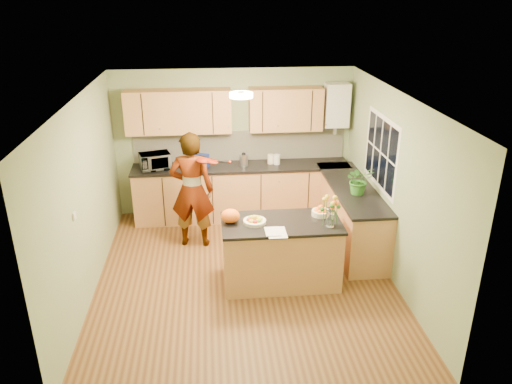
{
  "coord_description": "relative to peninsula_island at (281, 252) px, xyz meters",
  "views": [
    {
      "loc": [
        -0.42,
        -5.92,
        3.74
      ],
      "look_at": [
        0.21,
        0.5,
        1.05
      ],
      "focal_mm": 35.0,
      "sensor_mm": 36.0,
      "label": 1
    }
  ],
  "objects": [
    {
      "name": "splashback",
      "position": [
        -0.37,
        2.39,
        0.75
      ],
      "size": [
        3.6,
        0.02,
        0.52
      ],
      "primitive_type": "cube",
      "color": "beige",
      "rests_on": "back_counter"
    },
    {
      "name": "boiler",
      "position": [
        1.23,
        2.25,
        1.45
      ],
      "size": [
        0.4,
        0.3,
        0.86
      ],
      "color": "white",
      "rests_on": "wall_back"
    },
    {
      "name": "kettle",
      "position": [
        -0.34,
        2.08,
        0.6
      ],
      "size": [
        0.14,
        0.14,
        0.27
      ],
      "rotation": [
        0.0,
        0.0,
        0.05
      ],
      "color": "silver",
      "rests_on": "back_counter"
    },
    {
      "name": "fruit_dish",
      "position": [
        -0.35,
        0.0,
        0.49
      ],
      "size": [
        0.3,
        0.3,
        0.1
      ],
      "color": "#F8EBC7",
      "rests_on": "peninsula_island"
    },
    {
      "name": "violin",
      "position": [
        -0.98,
        0.97,
        0.99
      ],
      "size": [
        0.63,
        0.55,
        0.16
      ],
      "primitive_type": null,
      "rotation": [
        0.17,
        0.0,
        -0.61
      ],
      "color": "#4B0C04",
      "rests_on": "violinist"
    },
    {
      "name": "upper_cabinets",
      "position": [
        -0.65,
        2.24,
        1.4
      ],
      "size": [
        3.2,
        0.34,
        0.7
      ],
      "color": "#B87B49",
      "rests_on": "wall_back"
    },
    {
      "name": "orange_bag",
      "position": [
        -0.66,
        0.05,
        0.54
      ],
      "size": [
        0.26,
        0.22,
        0.19
      ],
      "primitive_type": "ellipsoid",
      "rotation": [
        0.0,
        0.0,
        0.05
      ],
      "color": "orange",
      "rests_on": "peninsula_island"
    },
    {
      "name": "microwave",
      "position": [
        -1.79,
        2.08,
        0.62
      ],
      "size": [
        0.55,
        0.44,
        0.27
      ],
      "primitive_type": "imported",
      "rotation": [
        0.0,
        0.0,
        0.28
      ],
      "color": "white",
      "rests_on": "back_counter"
    },
    {
      "name": "wall_front",
      "position": [
        -0.47,
        -2.09,
        0.8
      ],
      "size": [
        4.0,
        0.02,
        2.5
      ],
      "primitive_type": "cube",
      "color": "gray",
      "rests_on": "floor"
    },
    {
      "name": "orange_bowl",
      "position": [
        0.55,
        0.15,
        0.51
      ],
      "size": [
        0.24,
        0.24,
        0.14
      ],
      "color": "#F8EBC7",
      "rests_on": "peninsula_island"
    },
    {
      "name": "wall_left",
      "position": [
        -2.47,
        0.16,
        0.8
      ],
      "size": [
        0.02,
        4.5,
        2.5
      ],
      "primitive_type": "cube",
      "color": "gray",
      "rests_on": "floor"
    },
    {
      "name": "window_right",
      "position": [
        1.52,
        0.76,
        1.1
      ],
      "size": [
        0.01,
        1.3,
        1.05
      ],
      "color": "white",
      "rests_on": "wall_right"
    },
    {
      "name": "jar_white",
      "position": [
        0.23,
        2.12,
        0.58
      ],
      "size": [
        0.14,
        0.14,
        0.17
      ],
      "primitive_type": "cylinder",
      "rotation": [
        0.0,
        0.0,
        -0.32
      ],
      "color": "white",
      "rests_on": "back_counter"
    },
    {
      "name": "violinist",
      "position": [
        -1.18,
        1.19,
        0.45
      ],
      "size": [
        0.71,
        0.52,
        1.8
      ],
      "primitive_type": "imported",
      "rotation": [
        0.0,
        0.0,
        3.01
      ],
      "color": "tan",
      "rests_on": "floor"
    },
    {
      "name": "peninsula_island",
      "position": [
        0.0,
        0.0,
        0.0
      ],
      "size": [
        1.56,
        0.8,
        0.89
      ],
      "color": "#B87B49",
      "rests_on": "floor"
    },
    {
      "name": "ceiling",
      "position": [
        -0.47,
        0.16,
        2.05
      ],
      "size": [
        4.0,
        4.5,
        0.02
      ],
      "primitive_type": "cube",
      "color": "white",
      "rests_on": "wall_back"
    },
    {
      "name": "jar_cream",
      "position": [
        0.12,
        2.16,
        0.57
      ],
      "size": [
        0.13,
        0.13,
        0.16
      ],
      "primitive_type": "cylinder",
      "rotation": [
        0.0,
        0.0,
        0.35
      ],
      "color": "#F8EBC7",
      "rests_on": "back_counter"
    },
    {
      "name": "floor",
      "position": [
        -0.47,
        0.16,
        -0.45
      ],
      "size": [
        4.5,
        4.5,
        0.0
      ],
      "primitive_type": "plane",
      "color": "#583319",
      "rests_on": "ground"
    },
    {
      "name": "potted_plant",
      "position": [
        1.23,
        0.72,
        0.71
      ],
      "size": [
        0.39,
        0.34,
        0.43
      ],
      "primitive_type": "imported",
      "rotation": [
        0.0,
        0.0,
        -0.0
      ],
      "color": "#317326",
      "rests_on": "right_counter"
    },
    {
      "name": "wall_right",
      "position": [
        1.53,
        0.16,
        0.8
      ],
      "size": [
        0.02,
        4.5,
        2.5
      ],
      "primitive_type": "cube",
      "color": "gray",
      "rests_on": "floor"
    },
    {
      "name": "back_counter",
      "position": [
        -0.37,
        2.11,
        0.02
      ],
      "size": [
        3.64,
        0.62,
        0.94
      ],
      "color": "#B87B49",
      "rests_on": "floor"
    },
    {
      "name": "blue_box",
      "position": [
        -1.06,
        2.1,
        0.6
      ],
      "size": [
        0.32,
        0.28,
        0.21
      ],
      "primitive_type": "cube",
      "rotation": [
        0.0,
        0.0,
        -0.37
      ],
      "color": "navy",
      "rests_on": "back_counter"
    },
    {
      "name": "right_counter",
      "position": [
        1.22,
        1.01,
        0.02
      ],
      "size": [
        0.62,
        2.24,
        0.94
      ],
      "color": "#B87B49",
      "rests_on": "floor"
    },
    {
      "name": "papers",
      "position": [
        -0.1,
        -0.3,
        0.45
      ],
      "size": [
        0.23,
        0.32,
        0.01
      ],
      "primitive_type": "cube",
      "color": "white",
      "rests_on": "peninsula_island"
    },
    {
      "name": "ceiling_lamp",
      "position": [
        -0.47,
        0.46,
        2.01
      ],
      "size": [
        0.3,
        0.3,
        0.07
      ],
      "color": "#FFEABF",
      "rests_on": "ceiling"
    },
    {
      "name": "light_switch",
      "position": [
        -2.46,
        -0.44,
        0.85
      ],
      "size": [
        0.02,
        0.09,
        0.09
      ],
      "primitive_type": "cube",
      "color": "white",
      "rests_on": "wall_left"
    },
    {
      "name": "flower_vase",
      "position": [
        0.6,
        -0.18,
        0.76
      ],
      "size": [
        0.25,
        0.25,
        0.47
      ],
      "rotation": [
        0.0,
        0.0,
        -0.43
      ],
      "color": "silver",
      "rests_on": "peninsula_island"
    },
    {
      "name": "wall_back",
      "position": [
        -0.47,
        2.41,
        0.8
      ],
      "size": [
        4.0,
        0.02,
        2.5
      ],
      "primitive_type": "cube",
      "color": "gray",
      "rests_on": "floor"
    }
  ]
}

